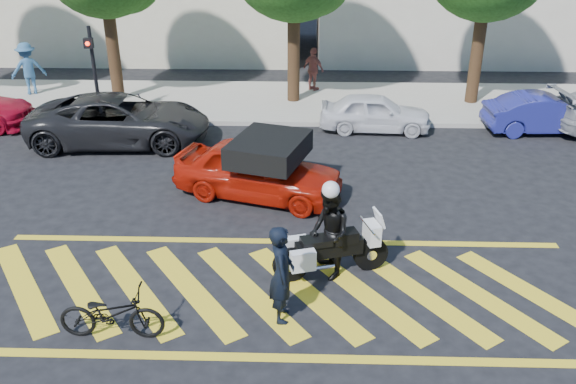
{
  "coord_description": "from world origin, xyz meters",
  "views": [
    {
      "loc": [
        0.46,
        -9.75,
        6.81
      ],
      "look_at": [
        0.1,
        2.24,
        1.05
      ],
      "focal_mm": 38.0,
      "sensor_mm": 36.0,
      "label": 1
    }
  ],
  "objects_px": {
    "officer_bike": "(282,274)",
    "bicycle": "(111,314)",
    "police_motorcycle": "(330,250)",
    "parked_mid_left": "(120,120)",
    "red_convertible": "(258,170)",
    "parked_right": "(545,114)",
    "officer_moto": "(329,233)",
    "parked_mid_right": "(375,113)"
  },
  "relations": [
    {
      "from": "police_motorcycle",
      "to": "parked_mid_right",
      "type": "xyz_separation_m",
      "value": [
        1.74,
        8.59,
        0.04
      ]
    },
    {
      "from": "bicycle",
      "to": "red_convertible",
      "type": "bearing_deg",
      "value": -20.33
    },
    {
      "from": "red_convertible",
      "to": "parked_mid_left",
      "type": "xyz_separation_m",
      "value": [
        -4.51,
        3.62,
        0.03
      ]
    },
    {
      "from": "officer_moto",
      "to": "red_convertible",
      "type": "bearing_deg",
      "value": -171.39
    },
    {
      "from": "officer_bike",
      "to": "officer_moto",
      "type": "height_order",
      "value": "officer_moto"
    },
    {
      "from": "police_motorcycle",
      "to": "parked_right",
      "type": "height_order",
      "value": "parked_right"
    },
    {
      "from": "parked_right",
      "to": "bicycle",
      "type": "bearing_deg",
      "value": 131.04
    },
    {
      "from": "red_convertible",
      "to": "parked_right",
      "type": "xyz_separation_m",
      "value": [
        8.85,
        5.02,
        -0.1
      ]
    },
    {
      "from": "officer_bike",
      "to": "parked_mid_right",
      "type": "height_order",
      "value": "officer_bike"
    },
    {
      "from": "police_motorcycle",
      "to": "parked_mid_left",
      "type": "relative_size",
      "value": 0.43
    },
    {
      "from": "police_motorcycle",
      "to": "red_convertible",
      "type": "xyz_separation_m",
      "value": [
        -1.68,
        3.57,
        0.15
      ]
    },
    {
      "from": "officer_bike",
      "to": "police_motorcycle",
      "type": "relative_size",
      "value": 0.8
    },
    {
      "from": "officer_bike",
      "to": "parked_mid_right",
      "type": "relative_size",
      "value": 0.52
    },
    {
      "from": "bicycle",
      "to": "parked_mid_left",
      "type": "distance_m",
      "value": 9.54
    },
    {
      "from": "bicycle",
      "to": "police_motorcycle",
      "type": "distance_m",
      "value": 4.28
    },
    {
      "from": "police_motorcycle",
      "to": "parked_right",
      "type": "xyz_separation_m",
      "value": [
        7.17,
        8.59,
        0.05
      ]
    },
    {
      "from": "red_convertible",
      "to": "officer_moto",
      "type": "bearing_deg",
      "value": -137.56
    },
    {
      "from": "officer_moto",
      "to": "red_convertible",
      "type": "relative_size",
      "value": 0.45
    },
    {
      "from": "officer_moto",
      "to": "parked_mid_right",
      "type": "height_order",
      "value": "officer_moto"
    },
    {
      "from": "officer_bike",
      "to": "parked_mid_left",
      "type": "xyz_separation_m",
      "value": [
        -5.3,
        8.61,
        -0.17
      ]
    },
    {
      "from": "officer_moto",
      "to": "bicycle",
      "type": "bearing_deg",
      "value": -77.76
    },
    {
      "from": "officer_moto",
      "to": "parked_right",
      "type": "distance_m",
      "value": 11.2
    },
    {
      "from": "bicycle",
      "to": "parked_mid_right",
      "type": "bearing_deg",
      "value": -27.3
    },
    {
      "from": "officer_bike",
      "to": "bicycle",
      "type": "height_order",
      "value": "officer_bike"
    },
    {
      "from": "red_convertible",
      "to": "parked_mid_left",
      "type": "distance_m",
      "value": 5.79
    },
    {
      "from": "parked_mid_right",
      "to": "parked_mid_left",
      "type": "bearing_deg",
      "value": 103.45
    },
    {
      "from": "bicycle",
      "to": "parked_right",
      "type": "distance_m",
      "value": 15.25
    },
    {
      "from": "bicycle",
      "to": "red_convertible",
      "type": "distance_m",
      "value": 5.99
    },
    {
      "from": "parked_mid_right",
      "to": "police_motorcycle",
      "type": "bearing_deg",
      "value": 171.96
    },
    {
      "from": "police_motorcycle",
      "to": "officer_moto",
      "type": "relative_size",
      "value": 1.23
    },
    {
      "from": "bicycle",
      "to": "red_convertible",
      "type": "xyz_separation_m",
      "value": [
        2.09,
        5.6,
        0.25
      ]
    },
    {
      "from": "police_motorcycle",
      "to": "parked_mid_right",
      "type": "distance_m",
      "value": 8.76
    },
    {
      "from": "bicycle",
      "to": "police_motorcycle",
      "type": "bearing_deg",
      "value": -61.48
    },
    {
      "from": "bicycle",
      "to": "police_motorcycle",
      "type": "xyz_separation_m",
      "value": [
        3.76,
        2.04,
        0.1
      ]
    },
    {
      "from": "officer_moto",
      "to": "officer_bike",
      "type": "bearing_deg",
      "value": -47.75
    },
    {
      "from": "officer_moto",
      "to": "parked_mid_left",
      "type": "distance_m",
      "value": 9.47
    },
    {
      "from": "red_convertible",
      "to": "parked_right",
      "type": "bearing_deg",
      "value": -43.0
    },
    {
      "from": "parked_mid_left",
      "to": "parked_right",
      "type": "relative_size",
      "value": 1.43
    },
    {
      "from": "parked_right",
      "to": "officer_moto",
      "type": "bearing_deg",
      "value": 136.9
    },
    {
      "from": "police_motorcycle",
      "to": "parked_mid_right",
      "type": "height_order",
      "value": "parked_mid_right"
    },
    {
      "from": "officer_moto",
      "to": "red_convertible",
      "type": "xyz_separation_m",
      "value": [
        -1.66,
        3.56,
        -0.23
      ]
    },
    {
      "from": "police_motorcycle",
      "to": "red_convertible",
      "type": "bearing_deg",
      "value": 98.77
    }
  ]
}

